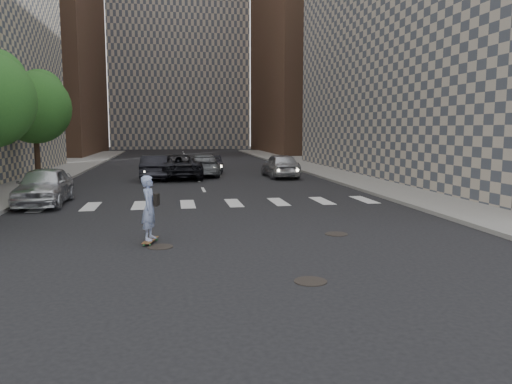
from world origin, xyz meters
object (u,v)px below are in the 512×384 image
traffic_car_d (280,165)px  traffic_car_e (210,164)px  skateboarder (150,208)px  traffic_car_c (178,166)px  silver_sedan (44,186)px  traffic_car_a (156,167)px  tree_c (36,104)px  traffic_car_b (203,165)px

traffic_car_d → traffic_car_e: 5.95m
skateboarder → traffic_car_c: size_ratio=0.34×
traffic_car_d → traffic_car_e: traffic_car_d is taller
silver_sedan → traffic_car_a: 11.06m
traffic_car_a → silver_sedan: bearing=69.3°
skateboarder → traffic_car_c: bearing=100.1°
traffic_car_a → traffic_car_e: 5.47m
silver_sedan → traffic_car_a: (4.36, 10.16, -0.04)m
tree_c → skateboarder: 19.16m
skateboarder → traffic_car_d: 19.85m
traffic_car_a → traffic_car_b: bearing=-144.9°
tree_c → traffic_car_c: size_ratio=1.16×
traffic_car_e → tree_c: bearing=21.9°
tree_c → skateboarder: tree_c is taller
tree_c → silver_sedan: size_ratio=1.39×
tree_c → traffic_car_a: bearing=7.2°
traffic_car_b → traffic_car_c: size_ratio=0.91×
traffic_car_c → traffic_car_e: 4.26m
traffic_car_e → traffic_car_c: bearing=54.0°
tree_c → traffic_car_c: tree_c is taller
traffic_car_c → traffic_car_e: (2.33, 3.57, -0.13)m
tree_c → traffic_car_d: (14.95, 0.86, -3.84)m
traffic_car_a → traffic_car_e: size_ratio=1.17×
silver_sedan → traffic_car_c: (5.77, 10.60, -0.02)m
silver_sedan → traffic_car_c: size_ratio=0.84×
skateboarder → traffic_car_d: size_ratio=0.41×
tree_c → traffic_car_d: bearing=3.3°
tree_c → skateboarder: size_ratio=3.43×
traffic_car_d → silver_sedan: bearing=38.1°
silver_sedan → traffic_car_d: silver_sedan is taller
tree_c → silver_sedan: (2.45, -9.30, -3.84)m
traffic_car_b → traffic_car_c: 2.34m
traffic_car_d → traffic_car_e: bearing=-43.3°
traffic_car_d → traffic_car_e: size_ratio=1.19×
tree_c → traffic_car_b: size_ratio=1.27×
traffic_car_d → traffic_car_a: bearing=-1.0°
silver_sedan → traffic_car_b: silver_sedan is taller
traffic_car_b → traffic_car_d: size_ratio=1.09×
tree_c → traffic_car_d: 15.46m
traffic_car_a → traffic_car_d: size_ratio=0.99×
skateboarder → traffic_car_e: bearing=94.7°
traffic_car_b → traffic_car_e: traffic_car_b is taller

